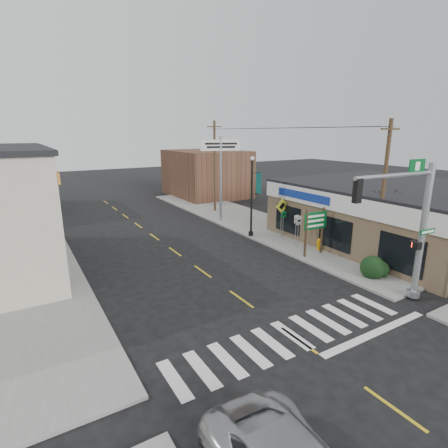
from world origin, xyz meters
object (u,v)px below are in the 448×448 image
fire_hydrant (319,244)px  traffic_signal_pole (415,220)px  guide_sign (315,226)px  utility_pole_near (383,195)px  dance_center_sign (221,158)px  bare_tree (387,195)px  utility_pole_far (215,166)px  lamp_post (252,191)px

fire_hydrant → traffic_signal_pole: bearing=-105.1°
guide_sign → fire_hydrant: 1.91m
guide_sign → utility_pole_near: size_ratio=0.36×
guide_sign → utility_pole_near: bearing=-62.9°
traffic_signal_pole → dance_center_sign: size_ratio=0.89×
traffic_signal_pole → utility_pole_near: bearing=57.8°
guide_sign → fire_hydrant: size_ratio=3.83×
dance_center_sign → utility_pole_near: 14.65m
dance_center_sign → bare_tree: bearing=-57.6°
dance_center_sign → utility_pole_far: (1.51, 3.73, -1.01)m
guide_sign → dance_center_sign: bearing=96.6°
utility_pole_near → dance_center_sign: bearing=98.7°
traffic_signal_pole → lamp_post: 12.37m
lamp_post → utility_pole_far: size_ratio=0.68×
guide_sign → bare_tree: 4.58m
guide_sign → utility_pole_far: utility_pole_far is taller
bare_tree → fire_hydrant: bearing=125.4°
dance_center_sign → bare_tree: (3.64, -13.58, -1.52)m
fire_hydrant → utility_pole_near: utility_pole_near is taller
lamp_post → bare_tree: bearing=-67.4°
utility_pole_far → guide_sign: bearing=-88.0°
fire_hydrant → utility_pole_far: bearing=89.8°
utility_pole_near → utility_pole_far: bearing=92.5°
traffic_signal_pole → bare_tree: size_ratio=1.30×
traffic_signal_pole → lamp_post: (0.04, 12.36, -0.44)m
utility_pole_near → utility_pole_far: (-0.35, 18.22, 0.20)m
traffic_signal_pole → fire_hydrant: (1.97, 7.30, -3.46)m
traffic_signal_pole → fire_hydrant: traffic_signal_pole is taller
fire_hydrant → utility_pole_far: size_ratio=0.09×
utility_pole_near → utility_pole_far: size_ratio=0.96×
bare_tree → utility_pole_far: size_ratio=0.58×
guide_sign → fire_hydrant: (1.04, 0.52, -1.52)m
utility_pole_near → utility_pole_far: utility_pole_far is taller
traffic_signal_pole → guide_sign: size_ratio=2.16×
fire_hydrant → utility_pole_near: size_ratio=0.09×
lamp_post → dance_center_sign: dance_center_sign is taller
guide_sign → dance_center_sign: 11.59m
fire_hydrant → lamp_post: bearing=110.9°
fire_hydrant → dance_center_sign: dance_center_sign is taller
dance_center_sign → utility_pole_far: 4.15m
traffic_signal_pole → bare_tree: bearing=48.8°
utility_pole_near → bare_tree: bearing=28.4°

